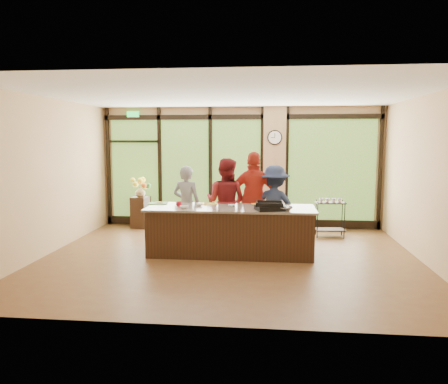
% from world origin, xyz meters
% --- Properties ---
extents(floor, '(7.00, 7.00, 0.00)m').
position_xyz_m(floor, '(0.00, 0.00, 0.00)').
color(floor, brown).
rests_on(floor, ground).
extents(ceiling, '(7.00, 7.00, 0.00)m').
position_xyz_m(ceiling, '(0.00, 0.00, 3.00)').
color(ceiling, silver).
rests_on(ceiling, back_wall).
extents(back_wall, '(7.00, 0.00, 7.00)m').
position_xyz_m(back_wall, '(0.00, 3.00, 1.50)').
color(back_wall, tan).
rests_on(back_wall, floor).
extents(left_wall, '(0.00, 6.00, 6.00)m').
position_xyz_m(left_wall, '(-3.50, 0.00, 1.50)').
color(left_wall, tan).
rests_on(left_wall, floor).
extents(right_wall, '(0.00, 6.00, 6.00)m').
position_xyz_m(right_wall, '(3.50, 0.00, 1.50)').
color(right_wall, tan).
rests_on(right_wall, floor).
extents(window_wall, '(6.90, 0.12, 3.00)m').
position_xyz_m(window_wall, '(0.16, 2.95, 1.39)').
color(window_wall, tan).
rests_on(window_wall, floor).
extents(island_base, '(3.10, 1.00, 0.88)m').
position_xyz_m(island_base, '(0.00, 0.30, 0.44)').
color(island_base, black).
rests_on(island_base, floor).
extents(countertop, '(3.20, 1.10, 0.04)m').
position_xyz_m(countertop, '(0.00, 0.30, 0.90)').
color(countertop, gray).
rests_on(countertop, island_base).
extents(wall_clock, '(0.36, 0.04, 0.36)m').
position_xyz_m(wall_clock, '(0.85, 2.87, 2.25)').
color(wall_clock, black).
rests_on(wall_clock, window_wall).
extents(cook_left, '(0.68, 0.52, 1.66)m').
position_xyz_m(cook_left, '(-1.00, 1.07, 0.83)').
color(cook_left, slate).
rests_on(cook_left, floor).
extents(cook_midleft, '(1.05, 0.93, 1.82)m').
position_xyz_m(cook_midleft, '(-0.17, 1.02, 0.91)').
color(cook_midleft, maroon).
rests_on(cook_midleft, floor).
extents(cook_midright, '(1.17, 0.54, 1.96)m').
position_xyz_m(cook_midright, '(0.43, 1.03, 0.98)').
color(cook_midright, '#A62719').
rests_on(cook_midright, floor).
extents(cook_right, '(1.18, 0.81, 1.68)m').
position_xyz_m(cook_right, '(0.84, 1.02, 0.84)').
color(cook_right, '#1C253E').
rests_on(cook_right, floor).
extents(roasting_pan, '(0.58, 0.51, 0.09)m').
position_xyz_m(roasting_pan, '(0.74, -0.00, 0.96)').
color(roasting_pan, black).
rests_on(roasting_pan, countertop).
extents(mixing_bowl, '(0.36, 0.36, 0.07)m').
position_xyz_m(mixing_bowl, '(1.01, 0.01, 0.96)').
color(mixing_bowl, silver).
rests_on(mixing_bowl, countertop).
extents(cutting_board_left, '(0.42, 0.34, 0.01)m').
position_xyz_m(cutting_board_left, '(-1.50, 0.59, 0.93)').
color(cutting_board_left, '#458931').
rests_on(cutting_board_left, countertop).
extents(cutting_board_center, '(0.37, 0.29, 0.01)m').
position_xyz_m(cutting_board_center, '(-0.48, 0.65, 0.93)').
color(cutting_board_center, gold).
rests_on(cutting_board_center, countertop).
extents(cutting_board_right, '(0.53, 0.46, 0.01)m').
position_xyz_m(cutting_board_right, '(0.63, 0.68, 0.93)').
color(cutting_board_right, gold).
rests_on(cutting_board_right, countertop).
extents(prep_bowl_near, '(0.20, 0.20, 0.05)m').
position_xyz_m(prep_bowl_near, '(-0.85, 0.03, 0.95)').
color(prep_bowl_near, white).
rests_on(prep_bowl_near, countertop).
extents(prep_bowl_mid, '(0.15, 0.15, 0.04)m').
position_xyz_m(prep_bowl_mid, '(-0.63, 0.37, 0.94)').
color(prep_bowl_mid, white).
rests_on(prep_bowl_mid, countertop).
extents(prep_bowl_far, '(0.17, 0.17, 0.03)m').
position_xyz_m(prep_bowl_far, '(0.00, 0.39, 0.94)').
color(prep_bowl_far, white).
rests_on(prep_bowl_far, countertop).
extents(red_ramekin, '(0.13, 0.13, 0.09)m').
position_xyz_m(red_ramekin, '(-1.00, 0.26, 0.97)').
color(red_ramekin, '#B21123').
rests_on(red_ramekin, countertop).
extents(flower_stand, '(0.46, 0.46, 0.78)m').
position_xyz_m(flower_stand, '(-2.46, 2.58, 0.39)').
color(flower_stand, black).
rests_on(flower_stand, floor).
extents(flower_vase, '(0.28, 0.28, 0.26)m').
position_xyz_m(flower_vase, '(-2.46, 2.58, 0.91)').
color(flower_vase, '#9C8255').
rests_on(flower_vase, flower_stand).
extents(bar_cart, '(0.68, 0.43, 0.88)m').
position_xyz_m(bar_cart, '(2.11, 2.03, 0.53)').
color(bar_cart, black).
rests_on(bar_cart, floor).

